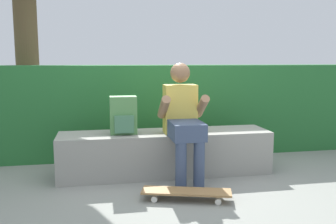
# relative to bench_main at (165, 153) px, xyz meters

# --- Properties ---
(ground_plane) EXTENTS (24.00, 24.00, 0.00)m
(ground_plane) POSITION_rel_bench_main_xyz_m (0.00, -0.33, -0.23)
(ground_plane) COLOR gray
(bench_main) EXTENTS (2.30, 0.51, 0.47)m
(bench_main) POSITION_rel_bench_main_xyz_m (0.00, 0.00, 0.00)
(bench_main) COLOR gray
(bench_main) RESTS_ON ground
(person_skater) EXTENTS (0.49, 0.62, 1.22)m
(person_skater) POSITION_rel_bench_main_xyz_m (0.15, -0.22, 0.43)
(person_skater) COLOR gold
(person_skater) RESTS_ON ground
(skateboard_near_person) EXTENTS (0.82, 0.42, 0.09)m
(skateboard_near_person) POSITION_rel_bench_main_xyz_m (0.04, -0.81, -0.16)
(skateboard_near_person) COLOR olive
(skateboard_near_person) RESTS_ON ground
(backpack_on_bench) EXTENTS (0.28, 0.23, 0.40)m
(backpack_on_bench) POSITION_rel_bench_main_xyz_m (-0.45, -0.01, 0.43)
(backpack_on_bench) COLOR #51894C
(backpack_on_bench) RESTS_ON bench_main
(hedge_row) EXTENTS (6.42, 0.58, 1.18)m
(hedge_row) POSITION_rel_bench_main_xyz_m (-0.16, 0.91, 0.36)
(hedge_row) COLOR #24632E
(hedge_row) RESTS_ON ground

